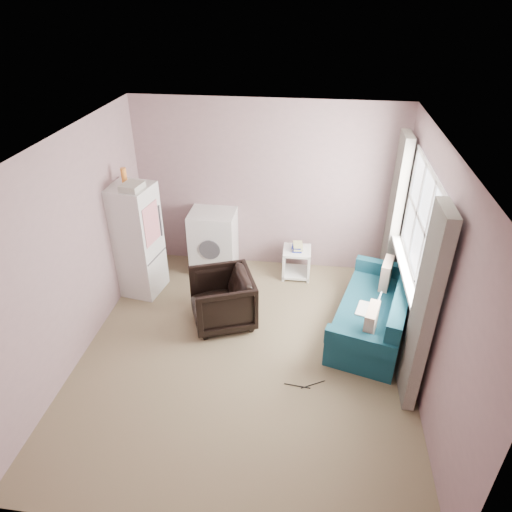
{
  "coord_description": "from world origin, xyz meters",
  "views": [
    {
      "loc": [
        0.66,
        -3.98,
        3.77
      ],
      "look_at": [
        0.05,
        0.6,
        1.0
      ],
      "focal_mm": 32.0,
      "sensor_mm": 36.0,
      "label": 1
    }
  ],
  "objects": [
    {
      "name": "sofa",
      "position": [
        1.55,
        0.61,
        0.28
      ],
      "size": [
        1.21,
        1.87,
        0.77
      ],
      "rotation": [
        0.0,
        0.0,
        -0.27
      ],
      "color": "#124556",
      "rests_on": "ground"
    },
    {
      "name": "floor_cables",
      "position": [
        0.72,
        -0.4,
        0.01
      ],
      "size": [
        0.44,
        0.15,
        0.01
      ],
      "rotation": [
        0.0,
        0.0,
        0.25
      ],
      "color": "black",
      "rests_on": "ground"
    },
    {
      "name": "window_dressing",
      "position": [
        1.78,
        0.7,
        1.11
      ],
      "size": [
        0.17,
        2.62,
        2.18
      ],
      "color": "white",
      "rests_on": "ground"
    },
    {
      "name": "fridge",
      "position": [
        -1.64,
        1.14,
        0.8
      ],
      "size": [
        0.63,
        0.62,
        1.79
      ],
      "rotation": [
        0.0,
        0.0,
        -0.16
      ],
      "color": "silver",
      "rests_on": "ground"
    },
    {
      "name": "armchair",
      "position": [
        -0.38,
        0.57,
        0.38
      ],
      "size": [
        0.92,
        0.95,
        0.77
      ],
      "primitive_type": "imported",
      "rotation": [
        0.0,
        0.0,
        -1.2
      ],
      "color": "black",
      "rests_on": "ground"
    },
    {
      "name": "room",
      "position": [
        0.02,
        0.01,
        1.25
      ],
      "size": [
        3.84,
        4.24,
        2.54
      ],
      "color": "#7E6F52",
      "rests_on": "ground"
    },
    {
      "name": "washing_machine",
      "position": [
        -0.75,
        1.89,
        0.49
      ],
      "size": [
        0.66,
        0.68,
        0.93
      ],
      "rotation": [
        0.0,
        0.0,
        0.0
      ],
      "color": "silver",
      "rests_on": "ground"
    },
    {
      "name": "side_table",
      "position": [
        0.5,
        1.78,
        0.26
      ],
      "size": [
        0.41,
        0.41,
        0.55
      ],
      "rotation": [
        0.0,
        0.0,
        0.02
      ],
      "color": "white",
      "rests_on": "ground"
    }
  ]
}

